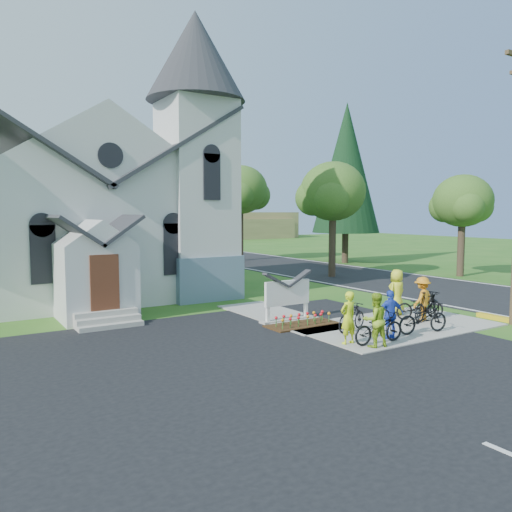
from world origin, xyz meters
TOP-DOWN VIEW (x-y plane):
  - ground at (0.00, 0.00)m, footprint 120.00×120.00m
  - parking_lot at (-7.00, -2.00)m, footprint 20.00×16.00m
  - road at (10.00, 15.00)m, footprint 8.00×90.00m
  - sidewalk at (1.50, 0.50)m, footprint 7.00×4.00m
  - church at (-5.48, 12.48)m, footprint 12.35×12.00m
  - church_sign at (-1.20, 3.20)m, footprint 2.20×0.40m
  - flower_bed at (-1.20, 2.30)m, footprint 2.60×1.10m
  - tree_road_near at (8.50, 12.00)m, footprint 4.00×4.00m
  - tree_road_mid at (9.00, 24.00)m, footprint 4.40×4.40m
  - tree_road_far at (15.50, 8.00)m, footprint 3.60×3.60m
  - conifer at (15.00, 18.00)m, footprint 5.20×5.20m
  - distant_hills at (3.36, 56.33)m, footprint 61.00×10.00m
  - cyclist_0 at (-1.59, -0.46)m, footprint 0.60×0.41m
  - bike_0 at (-0.80, -0.93)m, footprint 1.84×0.73m
  - cyclist_1 at (-1.16, -1.13)m, footprint 0.88×0.75m
  - bike_1 at (-0.40, 0.66)m, footprint 1.64×0.85m
  - cyclist_2 at (-0.06, -0.70)m, footprint 0.96×0.60m
  - bike_2 at (1.35, -0.78)m, footprint 1.98×0.96m
  - cyclist_3 at (2.87, 0.51)m, footprint 1.13×0.79m
  - bike_3 at (3.04, 0.40)m, footprint 1.87×0.85m
  - cyclist_4 at (2.88, 1.71)m, footprint 0.93×0.67m
  - bike_4 at (2.99, 0.70)m, footprint 1.98×1.29m

SIDE VIEW (x-z plane):
  - ground at x=0.00m, z-range 0.00..0.00m
  - parking_lot at x=-7.00m, z-range 0.00..0.02m
  - road at x=10.00m, z-range 0.00..0.02m
  - sidewalk at x=1.50m, z-range 0.00..0.05m
  - flower_bed at x=-1.20m, z-range 0.00..0.07m
  - bike_1 at x=-0.40m, z-range 0.05..1.00m
  - bike_0 at x=-0.80m, z-range 0.05..1.00m
  - bike_4 at x=2.99m, z-range 0.05..1.03m
  - bike_2 at x=1.35m, z-range 0.05..1.05m
  - bike_3 at x=3.04m, z-range 0.05..1.13m
  - cyclist_2 at x=-0.06m, z-range 0.05..1.57m
  - cyclist_0 at x=-1.59m, z-range 0.05..1.63m
  - cyclist_1 at x=-1.16m, z-range 0.05..1.64m
  - cyclist_3 at x=2.87m, z-range 0.05..1.65m
  - cyclist_4 at x=2.88m, z-range 0.05..1.81m
  - church_sign at x=-1.20m, z-range 0.18..1.88m
  - distant_hills at x=3.36m, z-range -0.63..4.97m
  - tree_road_far at x=15.50m, z-range 1.48..7.78m
  - tree_road_near at x=8.50m, z-range 1.68..8.73m
  - church at x=-5.48m, z-range -1.25..11.75m
  - tree_road_mid at x=9.00m, z-range 1.88..9.68m
  - conifer at x=15.00m, z-range 1.19..13.59m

